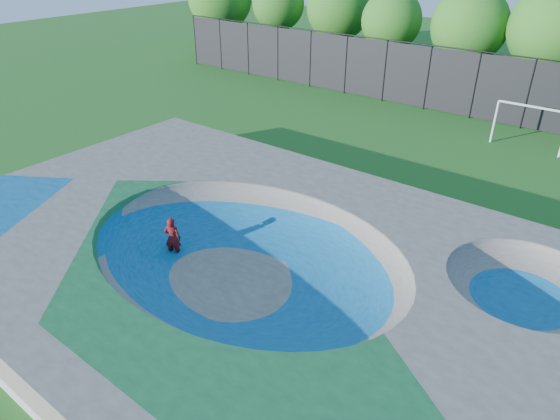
# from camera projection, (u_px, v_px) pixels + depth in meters

# --- Properties ---
(ground) EXTENTS (120.00, 120.00, 0.00)m
(ground) POSITION_uv_depth(u_px,v_px,m) (245.00, 283.00, 16.28)
(ground) COLOR #1C5617
(ground) RESTS_ON ground
(skate_deck) EXTENTS (22.00, 14.00, 1.50)m
(skate_deck) POSITION_uv_depth(u_px,v_px,m) (245.00, 264.00, 15.92)
(skate_deck) COLOR gray
(skate_deck) RESTS_ON ground
(skater) EXTENTS (0.68, 0.62, 1.57)m
(skater) POSITION_uv_depth(u_px,v_px,m) (173.00, 238.00, 17.21)
(skater) COLOR red
(skater) RESTS_ON ground
(skateboard) EXTENTS (0.74, 0.66, 0.05)m
(skateboard) POSITION_uv_depth(u_px,v_px,m) (175.00, 256.00, 17.58)
(skateboard) COLOR black
(skateboard) RESTS_ON ground
(soccer_goal) EXTENTS (3.56, 0.12, 2.35)m
(soccer_goal) POSITION_uv_depth(u_px,v_px,m) (531.00, 119.00, 25.60)
(soccer_goal) COLOR silver
(soccer_goal) RESTS_ON ground
(fence) EXTENTS (48.09, 0.09, 4.04)m
(fence) POSITION_uv_depth(u_px,v_px,m) (476.00, 84.00, 29.79)
(fence) COLOR black
(fence) RESTS_ON ground
(treeline) EXTENTS (53.99, 7.48, 8.00)m
(treeline) POSITION_uv_depth(u_px,v_px,m) (479.00, 23.00, 32.74)
(treeline) COLOR #453422
(treeline) RESTS_ON ground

